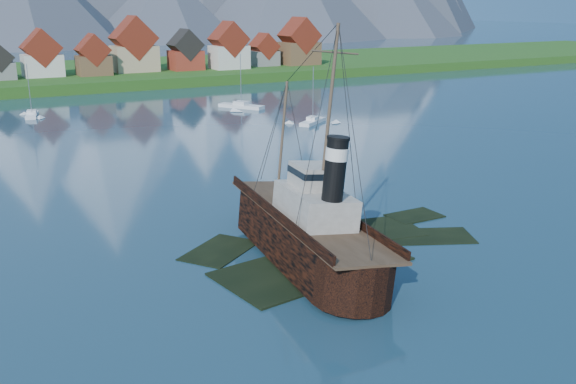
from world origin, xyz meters
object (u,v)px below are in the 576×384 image
sailboat_d (313,122)px  sailboat_f (32,115)px  tugboat_wreck (295,227)px  sailboat_e (241,107)px

sailboat_d → sailboat_f: (-49.27, 36.96, -0.00)m
tugboat_wreck → sailboat_d: bearing=64.7°
sailboat_e → sailboat_f: bearing=133.7°
tugboat_wreck → sailboat_f: tugboat_wreck is taller
sailboat_f → tugboat_wreck: bearing=-71.6°
sailboat_e → sailboat_f: size_ratio=1.10×
tugboat_wreck → sailboat_e: (34.76, 86.70, -2.66)m
sailboat_d → sailboat_e: size_ratio=0.92×
sailboat_d → sailboat_f: sailboat_d is taller
sailboat_e → sailboat_f: 46.51m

